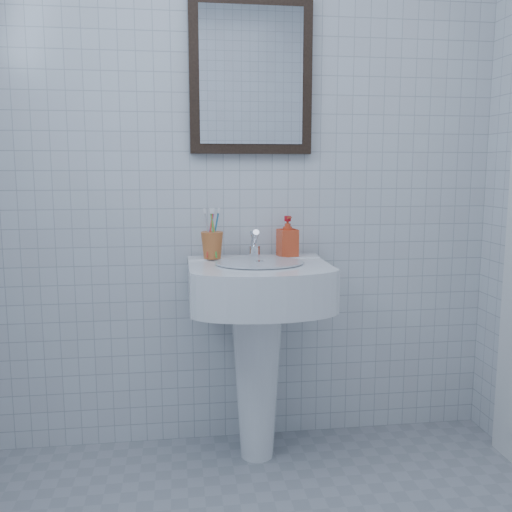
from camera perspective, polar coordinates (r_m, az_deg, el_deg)
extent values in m
cube|color=silver|center=(2.40, -1.65, 10.40)|extent=(2.20, 0.02, 2.50)
cone|color=white|center=(2.37, 0.09, -12.08)|extent=(0.21, 0.21, 0.67)
cube|color=white|center=(2.22, 0.27, -2.83)|extent=(0.54, 0.38, 0.16)
cube|color=white|center=(2.35, -0.25, -0.39)|extent=(0.54, 0.10, 0.03)
cylinder|color=silver|center=(2.17, 0.38, -0.65)|extent=(0.34, 0.34, 0.01)
cylinder|color=silver|center=(2.32, -0.17, 0.46)|extent=(0.05, 0.05, 0.05)
cylinder|color=silver|center=(2.30, -0.12, 1.83)|extent=(0.02, 0.09, 0.08)
cylinder|color=silver|center=(2.33, -0.24, 1.46)|extent=(0.03, 0.05, 0.09)
imported|color=red|center=(2.35, 3.17, 1.99)|extent=(0.09, 0.09, 0.17)
cube|color=black|center=(2.42, -0.51, 17.54)|extent=(0.50, 0.04, 0.62)
cube|color=silver|center=(2.40, -0.44, 17.61)|extent=(0.42, 0.00, 0.54)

